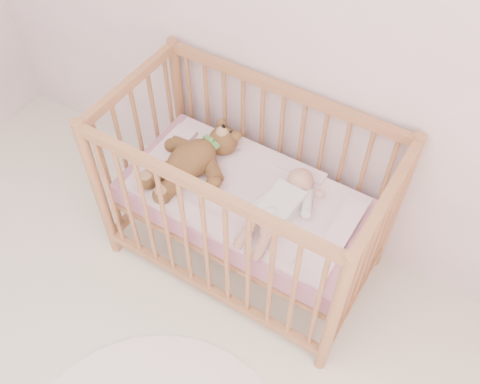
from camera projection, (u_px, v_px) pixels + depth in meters
The scene contains 6 objects.
wall_back at pixel (296, 10), 2.22m from camera, with size 4.00×0.02×2.70m, color silver.
crib at pixel (245, 201), 2.67m from camera, with size 1.36×0.76×1.00m, color #B0744B, non-canonical shape.
mattress at pixel (245, 202), 2.68m from camera, with size 1.22×0.62×0.13m, color #C47A8F.
blanket at pixel (245, 193), 2.62m from camera, with size 1.10×0.58×0.06m, color pink, non-canonical shape.
baby at pixel (281, 204), 2.48m from camera, with size 0.28×0.58×0.14m, color white, non-canonical shape.
teddy_bear at pixel (192, 160), 2.64m from camera, with size 0.42×0.60×0.17m, color brown, non-canonical shape.
Camera 1 is at (0.85, 0.18, 2.60)m, focal length 40.00 mm.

